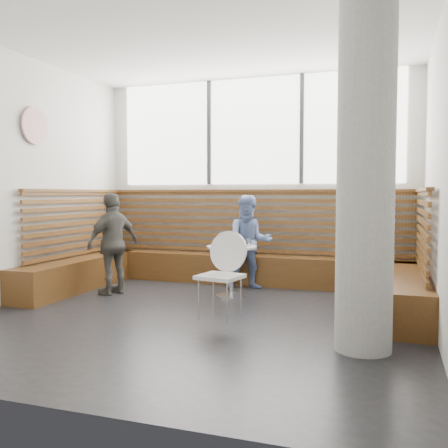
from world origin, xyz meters
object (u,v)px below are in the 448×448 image
(cafe_table, at_px, (232,260))
(cafe_chair, at_px, (222,267))
(child_back, at_px, (249,242))
(concrete_column, at_px, (366,170))
(adult_man, at_px, (361,238))
(child_left, at_px, (113,243))

(cafe_table, height_order, cafe_chair, cafe_chair)
(child_back, bearing_deg, concrete_column, -76.23)
(cafe_chair, xyz_separation_m, child_back, (-0.17, 1.73, 0.11))
(cafe_table, xyz_separation_m, adult_man, (1.68, 0.08, 0.34))
(adult_man, relative_size, child_back, 1.22)
(cafe_table, xyz_separation_m, cafe_chair, (0.25, -1.12, 0.08))
(child_left, bearing_deg, adult_man, 118.02)
(cafe_table, bearing_deg, adult_man, 2.61)
(concrete_column, xyz_separation_m, child_back, (-1.74, 2.44, -0.91))
(child_back, bearing_deg, cafe_table, -118.78)
(adult_man, bearing_deg, cafe_chair, 135.11)
(cafe_table, distance_m, adult_man, 1.72)
(child_back, bearing_deg, child_left, -172.52)
(cafe_table, relative_size, child_left, 0.49)
(adult_man, relative_size, child_left, 1.19)
(cafe_chair, xyz_separation_m, child_left, (-1.87, 0.78, 0.13))
(concrete_column, height_order, child_left, concrete_column)
(child_left, bearing_deg, concrete_column, 87.46)
(cafe_table, relative_size, child_back, 0.50)
(concrete_column, distance_m, child_left, 3.85)
(concrete_column, xyz_separation_m, adult_man, (-0.14, 1.90, -0.76))
(child_left, bearing_deg, cafe_table, 122.65)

